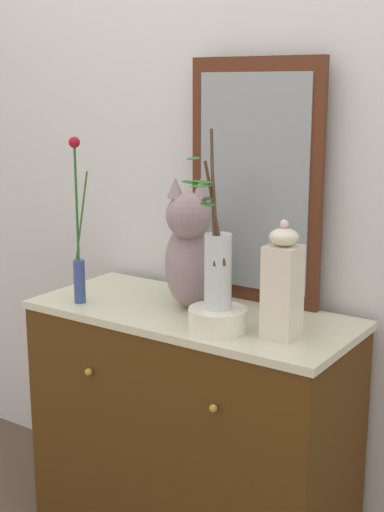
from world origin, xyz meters
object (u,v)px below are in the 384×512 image
cat_sitting (191,253)px  candle_pillar (291,307)px  bowl_porcelain (218,319)px  vase_glass_clear (217,264)px  sideboard (192,429)px  mirror_leaning (255,183)px  vase_slim_green (79,252)px  jar_lidded_porcelain (282,285)px

cat_sitting → candle_pillar: (0.34, 0.05, -0.13)m
bowl_porcelain → vase_glass_clear: bearing=-117.8°
cat_sitting → bowl_porcelain: cat_sitting is taller
sideboard → vase_glass_clear: size_ratio=2.05×
mirror_leaning → vase_glass_clear: bearing=-79.0°
sideboard → mirror_leaning: bearing=63.8°
vase_slim_green → cat_sitting: bearing=26.6°
vase_slim_green → jar_lidded_porcelain: 0.71m
bowl_porcelain → jar_lidded_porcelain: (0.18, 0.05, 0.12)m
vase_slim_green → jar_lidded_porcelain: bearing=5.8°
vase_glass_clear → jar_lidded_porcelain: 0.20m
cat_sitting → bowl_porcelain: size_ratio=2.52×
mirror_leaning → bowl_porcelain: bearing=-78.6°
vase_slim_green → candle_pillar: vase_slim_green is taller
vase_slim_green → candle_pillar: size_ratio=5.05×
bowl_porcelain → jar_lidded_porcelain: size_ratio=0.50×
sideboard → candle_pillar: size_ratio=9.84×
sideboard → vase_slim_green: 0.70m
candle_pillar → vase_slim_green: bearing=-162.4°
mirror_leaning → cat_sitting: bearing=-125.9°
mirror_leaning → vase_slim_green: 0.62m
jar_lidded_porcelain → candle_pillar: bearing=105.3°
mirror_leaning → vase_glass_clear: size_ratio=1.53×
vase_slim_green → bowl_porcelain: 0.54m
vase_slim_green → vase_glass_clear: vase_glass_clear is taller
sideboard → vase_slim_green: bearing=-159.4°
cat_sitting → candle_pillar: cat_sitting is taller
cat_sitting → candle_pillar: 0.37m
vase_glass_clear → jar_lidded_porcelain: vase_glass_clear is taller
mirror_leaning → cat_sitting: 0.31m
vase_glass_clear → candle_pillar: size_ratio=4.79×
bowl_porcelain → vase_glass_clear: size_ratio=0.33×
mirror_leaning → vase_slim_green: mirror_leaning is taller
sideboard → vase_slim_green: size_ratio=1.95×
sideboard → bowl_porcelain: 0.49m
bowl_porcelain → jar_lidded_porcelain: 0.23m
sideboard → jar_lidded_porcelain: bearing=-10.1°
sideboard → vase_glass_clear: 0.65m
candle_pillar → bowl_porcelain: bearing=-126.4°
jar_lidded_porcelain → vase_glass_clear: bearing=-162.9°
sideboard → vase_glass_clear: (0.17, -0.12, 0.62)m
cat_sitting → vase_slim_green: 0.37m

